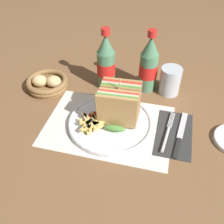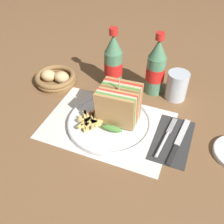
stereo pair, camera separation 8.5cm
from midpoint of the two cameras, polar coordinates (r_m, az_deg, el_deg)
name	(u,v)px [view 1 (the left image)]	position (r m, az deg, el deg)	size (l,w,h in m)	color
ground_plane	(119,122)	(0.87, -1.20, -2.22)	(4.00, 4.00, 0.00)	brown
placemat	(109,125)	(0.86, -3.55, -3.07)	(0.41, 0.28, 0.00)	silver
plate_main	(111,123)	(0.85, -3.17, -2.49)	(0.28, 0.28, 0.02)	white
club_sandwich	(118,105)	(0.81, -1.62, 1.47)	(0.13, 0.12, 0.16)	tan
fries_pile	(91,123)	(0.83, -7.52, -2.50)	(0.09, 0.09, 0.02)	#E5C166
ketchup_blob	(95,116)	(0.86, -6.51, -0.91)	(0.04, 0.04, 0.02)	maroon
napkin	(174,134)	(0.84, 10.56, -4.77)	(0.11, 0.20, 0.00)	#2D2D2D
fork	(167,135)	(0.83, 9.00, -5.08)	(0.03, 0.18, 0.01)	silver
knife	(180,134)	(0.84, 11.88, -4.93)	(0.04, 0.20, 0.00)	black
coke_bottle_near	(106,63)	(0.97, -3.86, 10.49)	(0.07, 0.07, 0.23)	#4C7F5B
coke_bottle_far	(149,65)	(0.96, 5.48, 10.00)	(0.07, 0.07, 0.23)	#4C7F5B
glass_near	(170,82)	(0.98, 10.08, 6.27)	(0.08, 0.08, 0.10)	silver
bread_basket	(47,83)	(1.04, -16.23, 5.96)	(0.16, 0.16, 0.06)	olive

